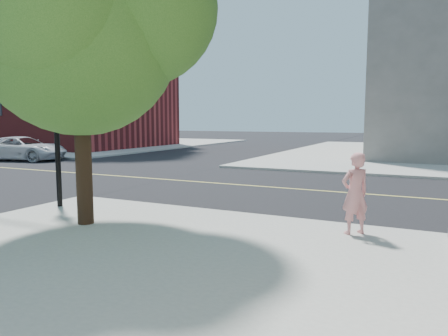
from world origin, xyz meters
The scene contains 8 objects.
ground centered at (0.00, 0.00, 0.00)m, with size 140.00×140.00×0.00m, color black.
road_ew centered at (0.00, 4.50, 0.01)m, with size 140.00×9.00×0.01m, color black.
sidewalk_nw centered at (-23.00, 21.50, 0.06)m, with size 26.00×25.00×0.12m, color #A7A89F.
church centered at (-20.00, 18.00, 7.18)m, with size 15.20×12.00×14.40m.
office_block centered at (-32.00, 21.98, 9.12)m, with size 12.00×14.08×18.00m.
man_on_phone centered at (6.77, -0.81, 0.91)m, with size 0.58×0.38×1.58m, color #DB888A.
street_tree centered at (1.62, -2.42, 4.50)m, with size 5.11×4.64×6.78m.
car_a centered at (-12.78, 7.51, 0.69)m, with size 2.28×4.94×1.37m, color silver.
Camera 1 is at (7.93, -9.01, 2.30)m, focal length 33.59 mm.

